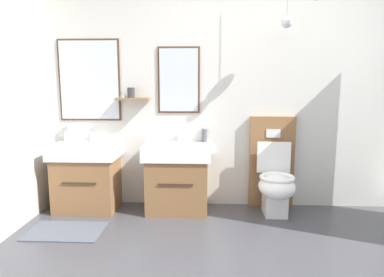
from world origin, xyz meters
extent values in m
cube|color=beige|center=(0.00, 1.66, 1.34)|extent=(4.84, 0.12, 2.68)
cube|color=#4C301E|center=(-1.83, 1.60, 1.38)|extent=(0.68, 0.02, 0.88)
cube|color=silver|center=(-1.83, 1.59, 1.38)|extent=(0.64, 0.01, 0.84)
cube|color=#4C301E|center=(-0.85, 1.60, 1.38)|extent=(0.45, 0.02, 0.71)
cube|color=silver|center=(-0.85, 1.59, 1.38)|extent=(0.41, 0.01, 0.67)
cube|color=brown|center=(-1.34, 1.52, 1.19)|extent=(0.36, 0.14, 0.02)
cone|color=slate|center=(-1.45, 1.51, 1.24)|extent=(0.07, 0.07, 0.08)
cylinder|color=#333338|center=(-1.36, 1.53, 1.25)|extent=(0.08, 0.08, 0.11)
sphere|color=silver|center=(0.22, 1.35, 1.93)|extent=(0.11, 0.11, 0.11)
cube|color=#474C56|center=(-1.83, 0.79, 0.01)|extent=(0.68, 0.44, 0.01)
cube|color=brown|center=(-1.83, 1.39, 0.29)|extent=(0.63, 0.47, 0.57)
cube|color=#3B2919|center=(-1.83, 1.15, 0.35)|extent=(0.35, 0.01, 0.02)
cube|color=white|center=(-1.83, 1.39, 0.64)|extent=(0.70, 0.51, 0.14)
cube|color=silver|center=(-1.83, 1.36, 0.70)|extent=(0.43, 0.28, 0.03)
cylinder|color=silver|center=(-1.83, 1.59, 0.77)|extent=(0.03, 0.03, 0.11)
cylinder|color=silver|center=(-1.83, 1.54, 0.82)|extent=(0.02, 0.11, 0.02)
cube|color=brown|center=(-0.85, 1.39, 0.29)|extent=(0.63, 0.47, 0.57)
cube|color=#3B2919|center=(-0.85, 1.15, 0.35)|extent=(0.35, 0.01, 0.02)
cube|color=white|center=(-0.85, 1.39, 0.64)|extent=(0.70, 0.51, 0.14)
cube|color=silver|center=(-0.85, 1.36, 0.70)|extent=(0.43, 0.28, 0.03)
cylinder|color=silver|center=(-0.85, 1.59, 0.77)|extent=(0.03, 0.03, 0.11)
cylinder|color=silver|center=(-0.85, 1.54, 0.82)|extent=(0.02, 0.11, 0.02)
cube|color=brown|center=(0.16, 1.59, 0.50)|extent=(0.48, 0.10, 1.00)
cube|color=silver|center=(0.16, 1.53, 0.82)|extent=(0.15, 0.01, 0.09)
cube|color=white|center=(0.16, 1.32, 0.17)|extent=(0.22, 0.30, 0.34)
ellipsoid|color=white|center=(0.16, 1.24, 0.32)|extent=(0.37, 0.46, 0.24)
torus|color=white|center=(0.16, 1.24, 0.42)|extent=(0.35, 0.35, 0.04)
cube|color=white|center=(0.16, 1.46, 0.57)|extent=(0.35, 0.03, 0.33)
cylinder|color=silver|center=(-2.10, 1.56, 0.76)|extent=(0.07, 0.07, 0.09)
cylinder|color=#33B266|center=(-2.08, 1.56, 0.81)|extent=(0.03, 0.03, 0.16)
cube|color=white|center=(-2.09, 1.55, 0.89)|extent=(0.02, 0.02, 0.03)
cylinder|color=white|center=(-2.10, 1.58, 0.81)|extent=(0.01, 0.02, 0.15)
cube|color=white|center=(-2.10, 1.58, 0.89)|extent=(0.01, 0.02, 0.03)
cylinder|color=white|center=(-2.12, 1.56, 0.81)|extent=(0.01, 0.03, 0.16)
cube|color=white|center=(-2.11, 1.58, 0.89)|extent=(0.01, 0.02, 0.03)
cylinder|color=#2D84DB|center=(-2.10, 1.55, 0.82)|extent=(0.02, 0.03, 0.16)
cube|color=white|center=(-2.11, 1.56, 0.90)|extent=(0.01, 0.02, 0.03)
cylinder|color=#4C4C51|center=(-0.57, 1.57, 0.79)|extent=(0.06, 0.06, 0.15)
cylinder|color=silver|center=(-0.57, 1.57, 0.88)|extent=(0.02, 0.02, 0.04)
cube|color=white|center=(-0.89, 1.24, 0.74)|extent=(0.22, 0.16, 0.04)
camera|label=1|loc=(-0.53, -2.13, 1.34)|focal=32.13mm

